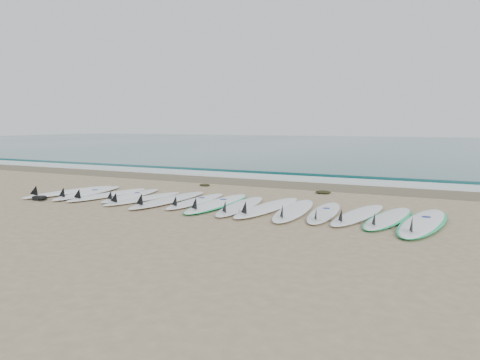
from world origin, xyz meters
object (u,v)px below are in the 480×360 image
at_px(surfboard_14, 423,222).
at_px(leash_coil, 40,198).
at_px(surfboard_7, 217,203).
at_px(surfboard_0, 68,192).

bearing_deg(surfboard_14, leash_coil, -168.18).
bearing_deg(surfboard_14, surfboard_7, -177.24).
bearing_deg(surfboard_14, surfboard_0, -174.99).
relative_size(surfboard_0, surfboard_14, 0.93).
distance_m(surfboard_0, leash_coil, 1.01).
distance_m(surfboard_7, surfboard_14, 4.23).
relative_size(surfboard_14, leash_coil, 6.33).
relative_size(surfboard_0, leash_coil, 5.91).
relative_size(surfboard_7, surfboard_14, 0.97).
bearing_deg(surfboard_7, leash_coil, -166.65).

